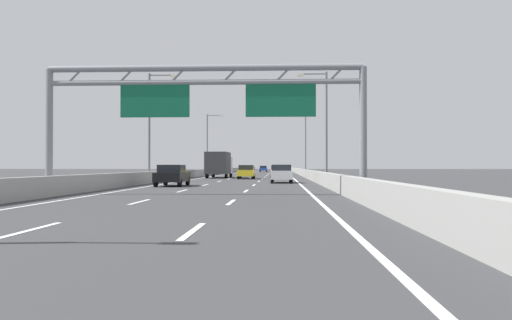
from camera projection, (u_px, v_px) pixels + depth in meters
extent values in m
plane|color=#38383A|center=(260.00, 173.00, 98.85)|extent=(260.00, 260.00, 0.00)
cube|color=white|center=(30.00, 230.00, 11.53)|extent=(0.16, 3.00, 0.01)
cube|color=white|center=(140.00, 202.00, 20.52)|extent=(0.16, 3.00, 0.01)
cube|color=white|center=(182.00, 191.00, 29.51)|extent=(0.16, 3.00, 0.01)
cube|color=white|center=(205.00, 185.00, 38.50)|extent=(0.16, 3.00, 0.01)
cube|color=white|center=(219.00, 181.00, 47.49)|extent=(0.16, 3.00, 0.01)
cube|color=white|center=(229.00, 179.00, 56.48)|extent=(0.16, 3.00, 0.01)
cube|color=white|center=(236.00, 177.00, 65.47)|extent=(0.16, 3.00, 0.01)
cube|color=white|center=(241.00, 176.00, 74.46)|extent=(0.16, 3.00, 0.01)
cube|color=white|center=(245.00, 175.00, 83.45)|extent=(0.16, 3.00, 0.01)
cube|color=white|center=(249.00, 174.00, 92.44)|extent=(0.16, 3.00, 0.01)
cube|color=white|center=(251.00, 173.00, 101.43)|extent=(0.16, 3.00, 0.01)
cube|color=white|center=(254.00, 172.00, 110.42)|extent=(0.16, 3.00, 0.01)
cube|color=white|center=(256.00, 172.00, 119.41)|extent=(0.16, 3.00, 0.01)
cube|color=white|center=(257.00, 171.00, 128.40)|extent=(0.16, 3.00, 0.01)
cube|color=white|center=(259.00, 171.00, 137.39)|extent=(0.16, 3.00, 0.01)
cube|color=white|center=(260.00, 171.00, 146.38)|extent=(0.16, 3.00, 0.01)
cube|color=white|center=(261.00, 170.00, 155.37)|extent=(0.16, 3.00, 0.01)
cube|color=white|center=(193.00, 231.00, 11.36)|extent=(0.16, 3.00, 0.01)
cube|color=white|center=(231.00, 202.00, 20.35)|extent=(0.16, 3.00, 0.01)
cube|color=white|center=(246.00, 191.00, 29.34)|extent=(0.16, 3.00, 0.01)
cube|color=white|center=(254.00, 185.00, 38.33)|extent=(0.16, 3.00, 0.01)
cube|color=white|center=(259.00, 181.00, 47.32)|extent=(0.16, 3.00, 0.01)
cube|color=white|center=(262.00, 179.00, 56.31)|extent=(0.16, 3.00, 0.01)
cube|color=white|center=(265.00, 177.00, 65.30)|extent=(0.16, 3.00, 0.01)
cube|color=white|center=(266.00, 176.00, 74.29)|extent=(0.16, 3.00, 0.01)
cube|color=white|center=(268.00, 175.00, 83.28)|extent=(0.16, 3.00, 0.01)
cube|color=white|center=(269.00, 174.00, 92.27)|extent=(0.16, 3.00, 0.01)
cube|color=white|center=(270.00, 173.00, 101.26)|extent=(0.16, 3.00, 0.01)
cube|color=white|center=(271.00, 172.00, 110.25)|extent=(0.16, 3.00, 0.01)
cube|color=white|center=(271.00, 172.00, 119.24)|extent=(0.16, 3.00, 0.01)
cube|color=white|center=(272.00, 172.00, 128.23)|extent=(0.16, 3.00, 0.01)
cube|color=white|center=(273.00, 171.00, 137.22)|extent=(0.16, 3.00, 0.01)
cube|color=white|center=(273.00, 171.00, 146.21)|extent=(0.16, 3.00, 0.01)
cube|color=white|center=(273.00, 170.00, 155.20)|extent=(0.16, 3.00, 0.01)
cube|color=white|center=(226.00, 174.00, 87.10)|extent=(0.16, 176.00, 0.01)
cube|color=white|center=(289.00, 174.00, 86.62)|extent=(0.16, 176.00, 0.01)
cube|color=#9E9E99|center=(229.00, 170.00, 109.16)|extent=(0.45, 220.00, 0.95)
cube|color=#9E9E99|center=(295.00, 170.00, 108.53)|extent=(0.45, 220.00, 0.95)
cylinder|color=gray|center=(49.00, 132.00, 25.85)|extent=(0.36, 0.36, 6.20)
cylinder|color=gray|center=(363.00, 131.00, 25.15)|extent=(0.36, 0.36, 6.20)
cylinder|color=gray|center=(204.00, 68.00, 25.54)|extent=(15.41, 0.32, 0.32)
cylinder|color=gray|center=(204.00, 82.00, 25.53)|extent=(15.41, 0.26, 0.26)
cylinder|color=gray|center=(75.00, 76.00, 25.82)|extent=(0.74, 0.10, 0.74)
cylinder|color=gray|center=(126.00, 76.00, 25.71)|extent=(0.74, 0.10, 0.74)
cylinder|color=gray|center=(178.00, 75.00, 25.59)|extent=(0.74, 0.10, 0.74)
cylinder|color=gray|center=(230.00, 75.00, 25.47)|extent=(0.74, 0.10, 0.74)
cylinder|color=gray|center=(283.00, 75.00, 25.36)|extent=(0.74, 0.10, 0.74)
cylinder|color=gray|center=(336.00, 74.00, 25.24)|extent=(0.74, 0.10, 0.74)
cube|color=#0F5B3D|center=(155.00, 101.00, 25.63)|extent=(3.40, 0.12, 1.60)
cube|color=#0F5B3D|center=(281.00, 100.00, 25.35)|extent=(3.40, 0.12, 1.60)
cylinder|color=slate|center=(149.00, 128.00, 45.66)|extent=(0.20, 0.20, 9.50)
cylinder|color=slate|center=(162.00, 75.00, 45.66)|extent=(2.20, 0.12, 0.12)
cube|color=#F2EAC6|center=(174.00, 76.00, 45.61)|extent=(0.56, 0.28, 0.20)
cylinder|color=slate|center=(326.00, 127.00, 44.96)|extent=(0.20, 0.20, 9.50)
cylinder|color=slate|center=(313.00, 74.00, 45.06)|extent=(2.20, 0.12, 0.12)
cube|color=#F2EAC6|center=(301.00, 75.00, 45.11)|extent=(0.56, 0.28, 0.20)
cylinder|color=slate|center=(207.00, 145.00, 82.12)|extent=(0.20, 0.20, 9.50)
cylinder|color=slate|center=(214.00, 115.00, 82.12)|extent=(2.20, 0.12, 0.12)
cube|color=#F2EAC6|center=(221.00, 116.00, 82.07)|extent=(0.56, 0.28, 0.20)
cylinder|color=slate|center=(306.00, 144.00, 81.42)|extent=(0.20, 0.20, 9.50)
cylinder|color=slate|center=(298.00, 115.00, 81.52)|extent=(2.20, 0.12, 0.12)
cube|color=#F2EAC6|center=(291.00, 116.00, 81.57)|extent=(0.56, 0.28, 0.20)
cube|color=orange|center=(279.00, 170.00, 104.69)|extent=(1.88, 4.18, 0.65)
cube|color=black|center=(279.00, 167.00, 104.48)|extent=(1.65, 1.85, 0.53)
cylinder|color=black|center=(275.00, 171.00, 106.26)|extent=(0.22, 0.64, 0.64)
cylinder|color=black|center=(283.00, 171.00, 106.18)|extent=(0.22, 0.64, 0.64)
cylinder|color=black|center=(275.00, 171.00, 103.18)|extent=(0.22, 0.64, 0.64)
cylinder|color=black|center=(284.00, 171.00, 103.11)|extent=(0.22, 0.64, 0.64)
cube|color=black|center=(172.00, 177.00, 36.57)|extent=(1.84, 4.16, 0.63)
cube|color=black|center=(172.00, 169.00, 36.29)|extent=(1.62, 1.96, 0.54)
cylinder|color=black|center=(166.00, 181.00, 38.13)|extent=(0.22, 0.64, 0.64)
cylinder|color=black|center=(188.00, 181.00, 38.06)|extent=(0.22, 0.64, 0.64)
cylinder|color=black|center=(156.00, 182.00, 35.07)|extent=(0.22, 0.64, 0.64)
cylinder|color=black|center=(180.00, 182.00, 35.00)|extent=(0.22, 0.64, 0.64)
cube|color=yellow|center=(246.00, 173.00, 56.58)|extent=(1.73, 4.16, 0.65)
cube|color=black|center=(246.00, 167.00, 56.34)|extent=(1.52, 1.94, 0.53)
cylinder|color=black|center=(241.00, 176.00, 58.14)|extent=(0.22, 0.64, 0.64)
cylinder|color=black|center=(254.00, 176.00, 58.07)|extent=(0.22, 0.64, 0.64)
cylinder|color=black|center=(238.00, 176.00, 55.09)|extent=(0.22, 0.64, 0.64)
cylinder|color=black|center=(253.00, 176.00, 55.02)|extent=(0.22, 0.64, 0.64)
cube|color=#2347AD|center=(263.00, 169.00, 124.89)|extent=(1.77, 4.49, 0.63)
cube|color=black|center=(263.00, 167.00, 124.36)|extent=(1.56, 1.99, 0.46)
cylinder|color=black|center=(260.00, 170.00, 126.62)|extent=(0.22, 0.64, 0.64)
cylinder|color=black|center=(267.00, 170.00, 126.55)|extent=(0.22, 0.64, 0.64)
cylinder|color=black|center=(260.00, 170.00, 123.23)|extent=(0.22, 0.64, 0.64)
cylinder|color=black|center=(267.00, 170.00, 123.16)|extent=(0.22, 0.64, 0.64)
cube|color=#A8ADB2|center=(278.00, 172.00, 60.97)|extent=(1.82, 4.15, 0.67)
cube|color=black|center=(278.00, 167.00, 60.81)|extent=(1.60, 1.83, 0.50)
cylinder|color=black|center=(272.00, 175.00, 62.53)|extent=(0.22, 0.64, 0.64)
cylinder|color=black|center=(285.00, 175.00, 62.45)|extent=(0.22, 0.64, 0.64)
cylinder|color=black|center=(271.00, 175.00, 59.48)|extent=(0.22, 0.64, 0.64)
cylinder|color=black|center=(285.00, 175.00, 59.41)|extent=(0.22, 0.64, 0.64)
cube|color=silver|center=(282.00, 175.00, 43.63)|extent=(1.75, 4.44, 0.70)
cube|color=black|center=(282.00, 168.00, 43.16)|extent=(1.54, 1.94, 0.50)
cylinder|color=black|center=(273.00, 178.00, 45.33)|extent=(0.22, 0.64, 0.64)
cylinder|color=black|center=(290.00, 178.00, 45.26)|extent=(0.22, 0.64, 0.64)
cylinder|color=black|center=(272.00, 179.00, 41.99)|extent=(0.22, 0.64, 0.64)
cylinder|color=black|center=(291.00, 180.00, 41.92)|extent=(0.22, 0.64, 0.64)
cube|color=red|center=(279.00, 169.00, 121.05)|extent=(1.89, 4.36, 0.71)
cube|color=black|center=(279.00, 166.00, 120.71)|extent=(1.67, 1.89, 0.47)
cylinder|color=black|center=(276.00, 170.00, 122.71)|extent=(0.22, 0.64, 0.64)
cylinder|color=black|center=(283.00, 170.00, 122.63)|extent=(0.22, 0.64, 0.64)
cylinder|color=black|center=(276.00, 171.00, 119.45)|extent=(0.22, 0.64, 0.64)
cylinder|color=black|center=(283.00, 171.00, 119.37)|extent=(0.22, 0.64, 0.64)
cube|color=silver|center=(222.00, 165.00, 64.97)|extent=(2.48, 2.23, 1.99)
cube|color=#333338|center=(218.00, 163.00, 60.89)|extent=(2.48, 5.54, 2.52)
cylinder|color=black|center=(213.00, 173.00, 65.23)|extent=(0.28, 0.96, 0.96)
cylinder|color=black|center=(231.00, 173.00, 65.13)|extent=(0.28, 0.96, 0.96)
cylinder|color=black|center=(207.00, 174.00, 59.56)|extent=(0.28, 0.96, 0.96)
cylinder|color=black|center=(226.00, 174.00, 59.46)|extent=(0.28, 0.96, 0.96)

